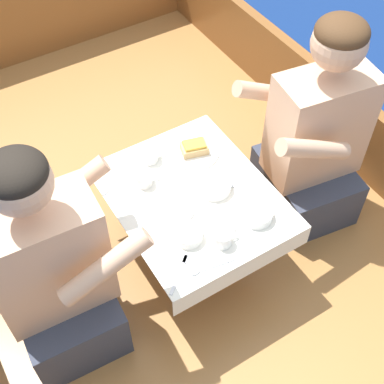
{
  "coord_description": "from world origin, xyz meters",
  "views": [
    {
      "loc": [
        -0.71,
        -1.16,
        2.39
      ],
      "look_at": [
        0.0,
        -0.01,
        0.76
      ],
      "focal_mm": 50.0,
      "sensor_mm": 36.0,
      "label": 1
    }
  ],
  "objects_px": {
    "person_starboard": "(314,142)",
    "coffee_cup_center": "(150,155)",
    "coffee_cup_starboard": "(144,179)",
    "coffee_cup_port": "(223,238)",
    "sandwich": "(194,148)",
    "person_port": "(55,274)"
  },
  "relations": [
    {
      "from": "coffee_cup_starboard",
      "to": "sandwich",
      "type": "bearing_deg",
      "value": 9.14
    },
    {
      "from": "sandwich",
      "to": "coffee_cup_starboard",
      "type": "relative_size",
      "value": 1.33
    },
    {
      "from": "coffee_cup_center",
      "to": "coffee_cup_starboard",
      "type": "bearing_deg",
      "value": -128.69
    },
    {
      "from": "person_starboard",
      "to": "coffee_cup_port",
      "type": "bearing_deg",
      "value": 28.41
    },
    {
      "from": "sandwich",
      "to": "coffee_cup_starboard",
      "type": "distance_m",
      "value": 0.27
    },
    {
      "from": "person_starboard",
      "to": "coffee_cup_port",
      "type": "height_order",
      "value": "person_starboard"
    },
    {
      "from": "person_starboard",
      "to": "coffee_cup_center",
      "type": "bearing_deg",
      "value": -15.05
    },
    {
      "from": "coffee_cup_starboard",
      "to": "person_starboard",
      "type": "bearing_deg",
      "value": -13.63
    },
    {
      "from": "person_port",
      "to": "coffee_cup_port",
      "type": "height_order",
      "value": "person_port"
    },
    {
      "from": "person_port",
      "to": "coffee_cup_starboard",
      "type": "xyz_separation_m",
      "value": [
        0.47,
        0.2,
        0.04
      ]
    },
    {
      "from": "sandwich",
      "to": "coffee_cup_center",
      "type": "bearing_deg",
      "value": 160.95
    },
    {
      "from": "sandwich",
      "to": "person_starboard",
      "type": "bearing_deg",
      "value": -25.0
    },
    {
      "from": "person_starboard",
      "to": "coffee_cup_port",
      "type": "xyz_separation_m",
      "value": [
        -0.63,
        -0.23,
        0.02
      ]
    },
    {
      "from": "coffee_cup_port",
      "to": "sandwich",
      "type": "bearing_deg",
      "value": 71.07
    },
    {
      "from": "person_starboard",
      "to": "sandwich",
      "type": "distance_m",
      "value": 0.52
    },
    {
      "from": "person_port",
      "to": "person_starboard",
      "type": "xyz_separation_m",
      "value": [
        1.21,
        0.02,
        0.01
      ]
    },
    {
      "from": "coffee_cup_port",
      "to": "person_port",
      "type": "bearing_deg",
      "value": 160.43
    },
    {
      "from": "coffee_cup_center",
      "to": "person_port",
      "type": "bearing_deg",
      "value": -151.24
    },
    {
      "from": "coffee_cup_port",
      "to": "coffee_cup_center",
      "type": "bearing_deg",
      "value": 92.79
    },
    {
      "from": "coffee_cup_starboard",
      "to": "coffee_cup_center",
      "type": "xyz_separation_m",
      "value": [
        0.08,
        0.1,
        0.0
      ]
    },
    {
      "from": "sandwich",
      "to": "coffee_cup_port",
      "type": "height_order",
      "value": "same"
    },
    {
      "from": "person_starboard",
      "to": "coffee_cup_center",
      "type": "relative_size",
      "value": 10.32
    }
  ]
}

